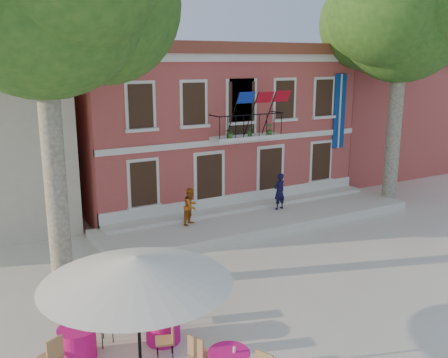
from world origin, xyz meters
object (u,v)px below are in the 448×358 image
pedestrian_orange (191,206)px  cafe_table_0 (78,342)px  patio_umbrella (136,270)px  pedestrian_navy (279,191)px  cafe_table_1 (163,325)px  plane_tree_east (403,18)px

pedestrian_orange → cafe_table_0: pedestrian_orange is taller
patio_umbrella → cafe_table_0: (-0.94, 1.60, -2.20)m
pedestrian_navy → cafe_table_1: size_ratio=0.83×
pedestrian_navy → plane_tree_east: bearing=161.9°
patio_umbrella → cafe_table_1: 2.78m
pedestrian_orange → pedestrian_navy: bearing=-33.7°
plane_tree_east → patio_umbrella: 18.19m
plane_tree_east → pedestrian_navy: (-5.96, 0.82, -7.48)m
cafe_table_0 → patio_umbrella: bearing=-59.6°
patio_umbrella → pedestrian_orange: bearing=57.9°
plane_tree_east → pedestrian_orange: bearing=175.3°
plane_tree_east → cafe_table_0: 19.25m
plane_tree_east → patio_umbrella: (-15.48, -7.44, -5.97)m
patio_umbrella → cafe_table_1: (1.07, 1.33, -2.20)m
patio_umbrella → pedestrian_orange: size_ratio=2.62×
pedestrian_orange → cafe_table_0: (-6.14, -6.69, -0.63)m
patio_umbrella → cafe_table_1: bearing=51.2°
plane_tree_east → pedestrian_orange: (-10.28, 0.85, -7.54)m
patio_umbrella → pedestrian_orange: (5.20, 8.29, -1.57)m
plane_tree_east → pedestrian_navy: size_ratio=7.15×
pedestrian_orange → cafe_table_1: (-4.14, -6.97, -0.63)m
plane_tree_east → pedestrian_navy: plane_tree_east is taller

